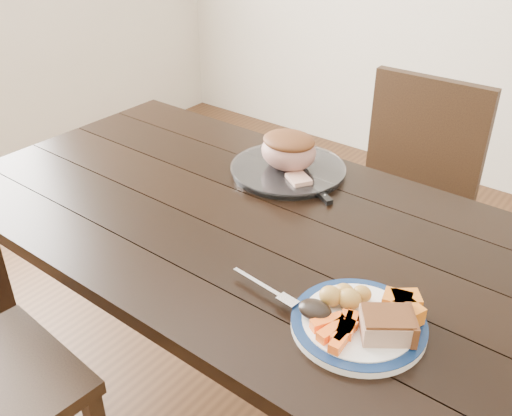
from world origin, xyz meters
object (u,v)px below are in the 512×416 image
Objects in this scene: chair_far at (406,196)px; pork_slice at (387,326)px; dining_table at (238,240)px; serving_platter at (288,170)px; carving_knife at (313,187)px; dinner_plate at (358,324)px; roast_joint at (289,151)px; fork at (269,290)px.

pork_slice is (0.36, -0.94, 0.27)m from chair_far.
serving_platter reaches higher than dining_table.
serving_platter is 0.12m from carving_knife.
dinner_plate is 0.57m from carving_knife.
serving_platter is 1.98× the size of roast_joint.
dinner_plate is 2.79× the size of pork_slice.
dining_table is 1.72× the size of chair_far.
carving_knife is (-0.18, 0.46, -0.01)m from fork.
carving_knife is (-0.08, -0.51, 0.23)m from chair_far.
roast_joint is (-0.02, 0.27, 0.16)m from dining_table.
dining_table is 4.79× the size of serving_platter.
pork_slice is (0.55, -0.46, 0.03)m from serving_platter.
chair_far is at bearing 67.49° from serving_platter.
carving_knife is at bearing 68.12° from dining_table.
roast_joint is at bearing 0.00° from serving_platter.
dining_table is 0.27m from carving_knife.
fork is 0.58m from roast_joint.
chair_far is 5.21× the size of fork.
roast_joint is at bearing 94.34° from dining_table.
chair_far reaches higher than serving_platter.
dinner_plate is 0.20m from fork.
roast_joint is at bearing 137.03° from dinner_plate.
fork reaches higher than carving_knife.
serving_platter is at bearing -167.79° from carving_knife.
dining_table is at bearing 159.54° from pork_slice.
chair_far reaches higher than roast_joint.
pork_slice is 0.72m from roast_joint.
dining_table is 16.53× the size of pork_slice.
dining_table is 0.59m from pork_slice.
chair_far reaches higher than dinner_plate.
fork is (-0.20, -0.03, 0.01)m from dinner_plate.
serving_platter is at bearing 137.03° from dinner_plate.
fork is at bearing -38.32° from carving_knife.
serving_platter is 0.58m from fork.
chair_far reaches higher than dining_table.
carving_knife is at bearing 131.94° from dinner_plate.
roast_joint reaches higher than dinner_plate.
dinner_plate is 1.52× the size of fork.
chair_far is at bearing 110.91° from pork_slice.
carving_knife is at bearing 135.80° from pork_slice.
chair_far is at bearing 107.73° from dinner_plate.
roast_joint reaches higher than carving_knife.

